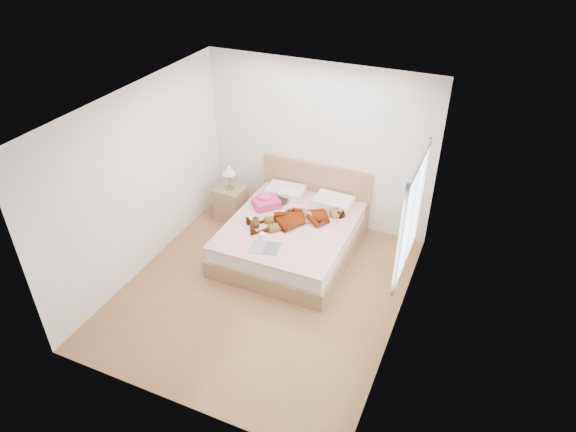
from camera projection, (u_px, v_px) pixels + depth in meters
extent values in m
plane|color=#55381A|center=(263.00, 290.00, 7.01)|extent=(4.00, 4.00, 0.00)
imported|color=white|center=(298.00, 216.00, 7.44)|extent=(1.51, 1.39, 0.21)
ellipsoid|color=black|center=(276.00, 197.00, 8.01)|extent=(0.54, 0.63, 0.08)
cube|color=silver|center=(278.00, 192.00, 7.88)|extent=(0.09, 0.09, 0.05)
plane|color=white|center=(257.00, 109.00, 5.59)|extent=(4.00, 4.00, 0.00)
plane|color=silver|center=(318.00, 146.00, 7.84)|extent=(3.60, 0.00, 3.60)
plane|color=silver|center=(165.00, 315.00, 4.77)|extent=(3.60, 0.00, 3.60)
plane|color=white|center=(140.00, 181.00, 6.90)|extent=(0.00, 4.00, 4.00)
plane|color=silver|center=(406.00, 244.00, 5.70)|extent=(0.00, 4.00, 4.00)
cube|color=white|center=(412.00, 215.00, 5.83)|extent=(0.02, 1.10, 1.30)
cube|color=silver|center=(400.00, 243.00, 5.38)|extent=(0.04, 0.06, 1.42)
cube|color=silver|center=(422.00, 192.00, 6.27)|extent=(0.04, 0.06, 1.42)
cube|color=silver|center=(404.00, 262.00, 6.20)|extent=(0.04, 1.22, 0.06)
cube|color=silver|center=(420.00, 162.00, 5.46)|extent=(0.04, 1.22, 0.06)
cube|color=silver|center=(411.00, 215.00, 5.83)|extent=(0.03, 0.04, 1.30)
cube|color=olive|center=(291.00, 245.00, 7.67)|extent=(1.78, 2.08, 0.26)
cube|color=silver|center=(291.00, 231.00, 7.54)|extent=(1.70, 2.00, 0.22)
cube|color=white|center=(291.00, 224.00, 7.47)|extent=(1.74, 2.04, 0.03)
cube|color=brown|center=(316.00, 192.00, 8.24)|extent=(1.80, 0.07, 1.00)
cube|color=white|center=(286.00, 191.00, 8.11)|extent=(0.61, 0.44, 0.13)
cube|color=white|center=(333.00, 202.00, 7.84)|extent=(0.60, 0.43, 0.13)
cube|color=#D63A7A|center=(266.00, 203.00, 7.82)|extent=(0.49, 0.49, 0.13)
ellipsoid|color=#F14172|center=(264.00, 197.00, 7.81)|extent=(0.28, 0.25, 0.12)
cube|color=silver|center=(265.00, 248.00, 6.95)|extent=(0.49, 0.37, 0.01)
cube|color=white|center=(257.00, 246.00, 6.97)|extent=(0.27, 0.33, 0.02)
cube|color=#272727|center=(273.00, 248.00, 6.93)|extent=(0.27, 0.33, 0.02)
cylinder|color=white|center=(262.00, 236.00, 7.13)|extent=(0.08, 0.08, 0.09)
torus|color=white|center=(265.00, 236.00, 7.11)|extent=(0.06, 0.01, 0.06)
cylinder|color=black|center=(262.00, 234.00, 7.11)|extent=(0.07, 0.07, 0.00)
ellipsoid|color=black|center=(255.00, 223.00, 7.36)|extent=(0.18, 0.20, 0.12)
ellipsoid|color=white|center=(255.00, 223.00, 7.34)|extent=(0.10, 0.10, 0.06)
sphere|color=black|center=(256.00, 219.00, 7.43)|extent=(0.09, 0.09, 0.09)
sphere|color=pink|center=(254.00, 217.00, 7.44)|extent=(0.03, 0.03, 0.03)
sphere|color=#F5A0BF|center=(258.00, 217.00, 7.44)|extent=(0.03, 0.03, 0.03)
ellipsoid|color=black|center=(251.00, 226.00, 7.35)|extent=(0.05, 0.06, 0.03)
ellipsoid|color=black|center=(258.00, 226.00, 7.34)|extent=(0.05, 0.06, 0.03)
cube|color=brown|center=(231.00, 203.00, 8.39)|extent=(0.47, 0.43, 0.55)
cylinder|color=#515151|center=(230.00, 188.00, 8.23)|extent=(0.15, 0.15, 0.02)
cylinder|color=#535353|center=(229.00, 180.00, 8.16)|extent=(0.03, 0.03, 0.28)
cone|color=white|center=(229.00, 170.00, 8.05)|extent=(0.23, 0.23, 0.16)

